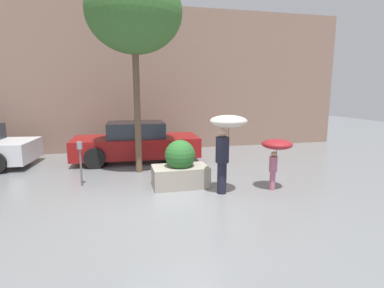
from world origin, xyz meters
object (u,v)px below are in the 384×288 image
street_tree (134,13)px  person_adult (226,134)px  planter_box (180,167)px  parking_meter (80,154)px  person_child (276,148)px  parked_car_near (137,143)px

street_tree → person_adult: bearing=-52.7°
planter_box → parking_meter: (-2.60, 0.65, 0.35)m
planter_box → person_child: size_ratio=1.11×
planter_box → street_tree: street_tree is taller
person_adult → street_tree: (-1.97, 2.59, 3.28)m
parking_meter → person_child: bearing=-16.7°
person_adult → person_child: bearing=42.9°
planter_box → person_adult: bearing=-41.2°
parked_car_near → parking_meter: bearing=150.9°
person_child → planter_box: bearing=148.4°
planter_box → parking_meter: planter_box is taller
street_tree → parking_meter: (-1.61, -1.08, -3.91)m
person_adult → parking_meter: bearing=-161.1°
planter_box → person_child: 2.56m
person_child → street_tree: (-3.35, 2.56, 3.69)m
planter_box → parking_meter: bearing=165.9°
planter_box → street_tree: size_ratio=0.25×
parked_car_near → street_tree: 4.43m
person_adult → parking_meter: 3.94m
person_adult → parked_car_near: bearing=156.7°
planter_box → person_adult: person_adult is taller
planter_box → parked_car_near: size_ratio=0.32×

